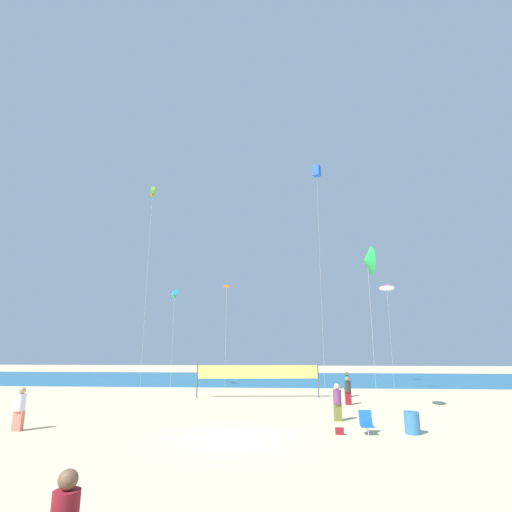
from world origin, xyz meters
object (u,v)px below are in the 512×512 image
Objects in this scene: beachgoer_charcoal_shirt at (348,390)px; beachgoer_white_shirt at (20,407)px; folding_beach_chair at (366,422)px; kite_lime_tube at (152,193)px; kite_orange_diamond at (227,291)px; kite_green_delta at (367,261)px; beachgoer_teal_shirt at (347,383)px; volleyball_net at (258,373)px; trash_barrel at (412,423)px; kite_blue_box at (317,172)px; beachgoer_plum_shirt at (337,401)px; kite_white_inflatable at (387,288)px; kite_cyan_tube at (175,294)px; beach_handbag at (340,431)px.

beachgoer_white_shirt reaches higher than beachgoer_charcoal_shirt.
kite_lime_tube reaches higher than folding_beach_chair.
kite_green_delta is at bearing -38.87° from kite_orange_diamond.
beachgoer_teal_shirt is 6.36m from volleyball_net.
trash_barrel is at bearing -45.63° from kite_lime_tube.
kite_blue_box is (7.40, 4.49, 11.44)m from kite_orange_diamond.
beachgoer_white_shirt is at bearing -106.29° from beachgoer_plum_shirt.
beachgoer_white_shirt is 2.05× the size of trash_barrel.
kite_white_inflatable is (3.40, 15.05, 7.65)m from trash_barrel.
volleyball_net is 18.64m from kite_blue_box.
beach_handbag is at bearing -56.12° from kite_cyan_tube.
beachgoer_plum_shirt reaches higher than beach_handbag.
kite_lime_tube is at bearing 146.28° from volleyball_net.
kite_white_inflatable is at bearing 16.60° from kite_orange_diamond.
kite_lime_tube is at bearing -164.91° from beachgoer_plum_shirt.
beach_handbag is (-0.35, -2.97, -0.77)m from beachgoer_plum_shirt.
kite_cyan_tube is at bearing -169.58° from beachgoer_plum_shirt.
kite_lime_tube reaches higher than beachgoer_plum_shirt.
kite_green_delta reaches higher than trash_barrel.
kite_cyan_tube is at bearing -111.42° from beachgoer_charcoal_shirt.
kite_green_delta reaches higher than beachgoer_charcoal_shirt.
trash_barrel is 0.10× the size of kite_green_delta.
kite_blue_box is (15.99, -2.50, 0.59)m from kite_lime_tube.
kite_blue_box reaches higher than kite_lime_tube.
beachgoer_charcoal_shirt is 3.91m from beachgoer_teal_shirt.
kite_lime_tube is at bearing 109.86° from beachgoer_white_shirt.
beachgoer_charcoal_shirt is 26.16m from kite_lime_tube.
kite_white_inflatable is (10.34, 4.09, 6.44)m from volleyball_net.
beachgoer_charcoal_shirt is 0.93× the size of beachgoer_white_shirt.
beachgoer_white_shirt is 15.20m from kite_orange_diamond.
kite_white_inflatable is at bearing 53.42° from beachgoer_white_shirt.
kite_lime_tube reaches higher than beach_handbag.
beachgoer_white_shirt reaches higher than trash_barrel.
beachgoer_plum_shirt is 0.97× the size of beachgoer_white_shirt.
kite_lime_tube is at bearing 165.63° from kite_cyan_tube.
kite_lime_tube is 24.67m from kite_green_delta.
kite_cyan_tube reaches higher than trash_barrel.
kite_cyan_tube is (2.93, -0.75, -10.20)m from kite_lime_tube.
kite_orange_diamond is (-7.43, 11.40, 7.02)m from folding_beach_chair.
beachgoer_white_shirt is 0.22× the size of kite_orange_diamond.
beach_handbag is at bearing 1.56° from beachgoer_charcoal_shirt.
kite_blue_box is (1.09, 16.07, 18.80)m from beach_handbag.
trash_barrel is (1.85, 0.12, -0.04)m from folding_beach_chair.
volleyball_net is at bearing -103.72° from beachgoer_charcoal_shirt.
kite_blue_box reaches higher than beachgoer_plum_shirt.
beachgoer_white_shirt is at bearing -178.27° from trash_barrel.
folding_beach_chair is at bearing -176.15° from trash_barrel.
beachgoer_charcoal_shirt is 0.96× the size of beachgoer_teal_shirt.
kite_green_delta is (17.43, -14.11, -10.27)m from kite_lime_tube.
kite_green_delta reaches higher than beachgoer_plum_shirt.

